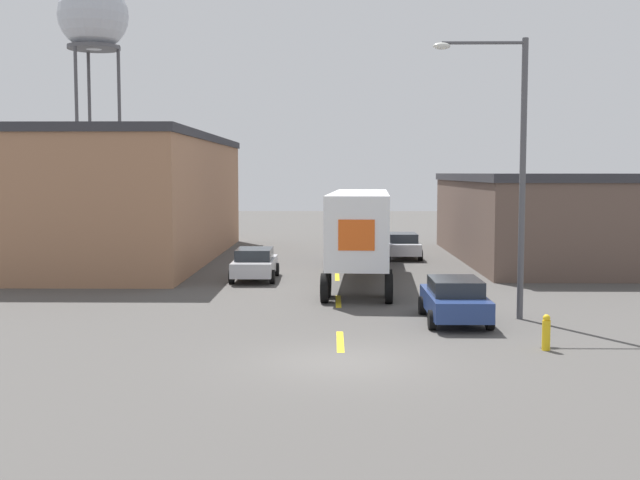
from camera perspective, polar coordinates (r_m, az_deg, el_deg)
name	(u,v)px	position (r m, az deg, el deg)	size (l,w,h in m)	color
ground_plane	(341,362)	(20.41, 1.51, -8.64)	(160.00, 160.00, 0.00)	#4C4947
road_centerline	(338,301)	(29.71, 1.31, -4.38)	(0.20, 16.97, 0.01)	yellow
warehouse_left	(125,197)	(45.44, -13.70, 2.98)	(10.02, 23.23, 6.81)	#9E7051
warehouse_right	(561,217)	(45.64, 16.77, 1.60)	(11.24, 19.16, 4.71)	brown
semi_truck	(361,226)	(35.83, 2.91, 1.00)	(3.41, 15.47, 3.92)	navy
parked_car_right_far	(402,245)	(44.81, 5.87, -0.36)	(1.96, 4.26, 1.41)	silver
parked_car_right_near	(455,299)	(25.91, 9.55, -4.17)	(1.96, 4.26, 1.41)	navy
parked_car_left_far	(255,263)	(35.69, -4.66, -1.67)	(1.96, 4.26, 1.41)	#B2B2B7
water_tower	(93,18)	(71.59, -15.83, 14.94)	(5.81, 5.81, 20.73)	#47474C
street_lamp	(512,158)	(26.51, 13.52, 5.68)	(3.02, 0.32, 9.00)	#4C4C51
fire_hydrant	(546,332)	(22.40, 15.79, -6.35)	(0.22, 0.22, 0.97)	gold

